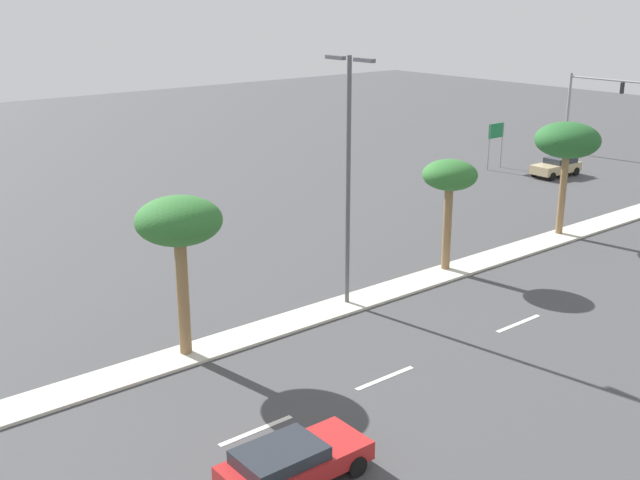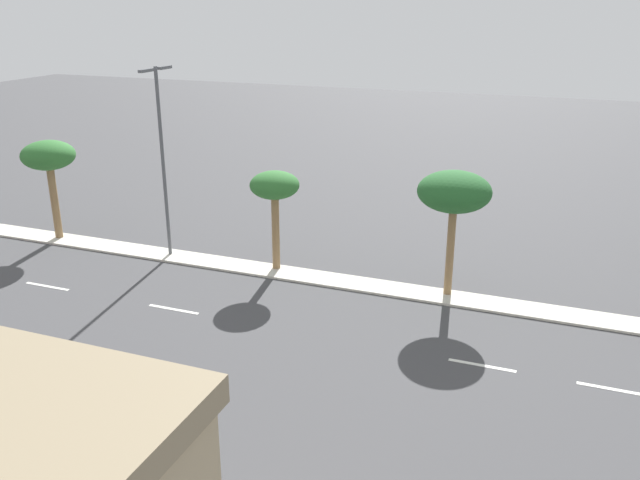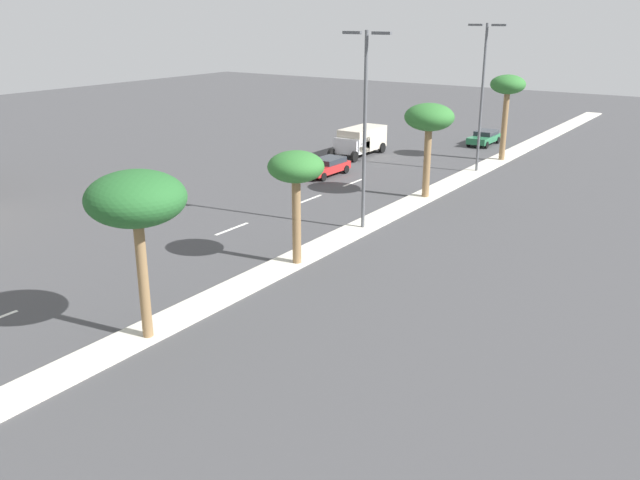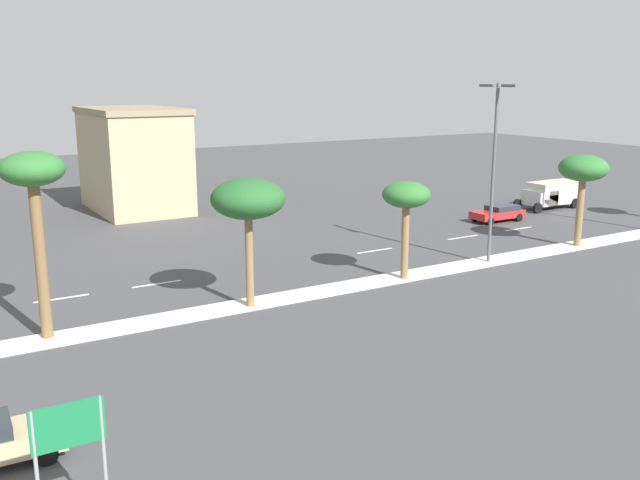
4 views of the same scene
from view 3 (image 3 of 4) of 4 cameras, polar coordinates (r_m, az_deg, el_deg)
The scene contains 14 objects.
ground_plane at distance 38.16m, azimuth 2.51°, elevation 0.52°, with size 160.00×160.00×0.00m, color #424244.
median_curb at distance 47.11m, azimuth 9.27°, elevation 3.90°, with size 1.80×94.98×0.12m, color beige.
lane_stripe_outboard at distance 39.35m, azimuth -7.47°, elevation 0.94°, with size 0.20×2.80×0.01m, color silver.
lane_stripe_far at distance 45.27m, azimuth -0.91°, elevation 3.46°, with size 0.20×2.80×0.01m, color silver.
lane_stripe_front at distance 49.91m, azimuth 2.86°, elevation 4.89°, with size 0.20×2.80×0.01m, color silver.
palm_tree_center at distance 25.04m, azimuth -15.30°, elevation 3.24°, with size 3.65×3.65×6.47m.
palm_tree_outboard at distance 32.15m, azimuth -2.05°, elevation 5.91°, with size 2.72×2.72×5.59m.
palm_tree_mid at distance 45.08m, azimuth 9.22°, elevation 10.04°, with size 3.25×3.25×6.22m.
palm_tree_left at distance 58.45m, azimuth 15.59°, elevation 12.27°, with size 2.85×2.85×7.00m.
street_lamp_leading at distance 37.64m, azimuth 3.83°, elevation 10.31°, with size 2.90×0.24×10.91m.
street_lamp_far at distance 53.60m, azimuth 13.59°, elevation 12.42°, with size 2.90×0.24×11.06m.
sedan_green_left at distance 66.24m, azimuth 13.73°, elevation 8.44°, with size 1.97×4.40×1.31m.
sedan_red_inboard at distance 51.97m, azimuth 0.52°, elevation 6.26°, with size 2.05×4.46×1.29m.
box_truck at distance 59.61m, azimuth 3.38°, elevation 8.42°, with size 2.57×6.07×2.36m.
Camera 3 is at (18.87, 5.97, 11.88)m, focal length 37.82 mm.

